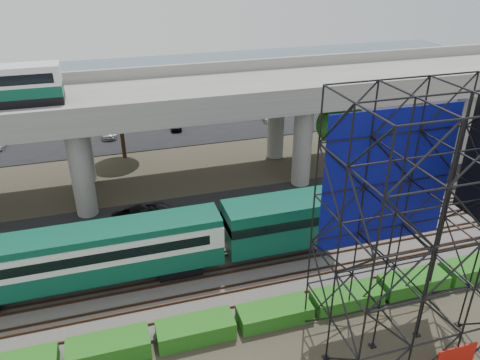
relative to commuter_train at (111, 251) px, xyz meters
name	(u,v)px	position (x,y,z in m)	size (l,w,h in m)	color
ground	(239,280)	(8.27, -2.00, -2.88)	(140.00, 140.00, 0.00)	#474233
ballast_bed	(231,263)	(8.27, 0.00, -2.78)	(90.00, 12.00, 0.20)	slate
service_road	(205,208)	(8.27, 8.50, -2.84)	(90.00, 5.00, 0.08)	black
parking_lot	(165,122)	(8.27, 32.00, -2.84)	(90.00, 18.00, 0.08)	black
harbor_water	(146,81)	(8.27, 54.00, -2.87)	(140.00, 40.00, 0.03)	#405369
rail_tracks	(231,261)	(8.27, 0.00, -2.60)	(90.00, 9.52, 0.16)	#472D1E
commuter_train	(111,251)	(0.00, 0.00, 0.00)	(29.30, 3.06, 4.30)	black
overpass	(176,102)	(7.06, 14.00, 5.33)	(80.00, 12.00, 12.40)	#9E9B93
scaffold_tower	(416,235)	(15.52, -9.98, 4.59)	(9.36, 6.36, 15.00)	black
hedge_strip	(275,313)	(9.28, -6.30, -2.32)	(34.60, 1.80, 1.20)	#165E15
trees	(140,133)	(3.60, 14.17, 2.69)	(40.94, 16.94, 7.69)	#382314
suv	(144,214)	(2.82, 7.74, -2.10)	(2.34, 5.08, 1.41)	black
parked_cars	(164,118)	(8.14, 31.70, -2.21)	(40.71, 9.49, 1.26)	white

